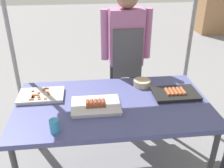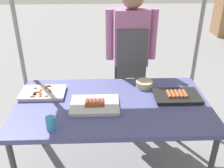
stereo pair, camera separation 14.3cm
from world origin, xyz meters
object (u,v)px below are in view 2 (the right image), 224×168
Objects in this scene: condiment_bowl at (144,84)px; vendor_woman at (131,51)px; drink_cup_near_edge at (51,123)px; tray_pork_links at (95,105)px; tray_grilled_sausages at (177,96)px; stall_table at (112,108)px; tray_meat_skewers at (43,93)px.

condiment_bowl is 0.46m from vendor_woman.
tray_pork_links is at bearing 43.04° from drink_cup_near_edge.
tray_grilled_sausages is 1.00× the size of tray_pork_links.
tray_pork_links is 0.56m from condiment_bowl.
condiment_bowl reaches higher than tray_grilled_sausages.
stall_table is 0.42m from condiment_bowl.
tray_meat_skewers is 3.87× the size of drink_cup_near_edge.
vendor_woman is (0.36, 0.76, 0.17)m from tray_pork_links.
tray_pork_links is at bearing -158.35° from stall_table.
stall_table is 0.56m from tray_grilled_sausages.
tray_grilled_sausages is 2.49× the size of condiment_bowl.
condiment_bowl is at bearing 101.25° from vendor_woman.
condiment_bowl is at bearing 36.33° from tray_pork_links.
tray_meat_skewers is at bearing -172.93° from condiment_bowl.
vendor_woman is at bearing 72.43° from stall_table.
tray_pork_links is at bearing -25.48° from tray_meat_skewers.
tray_pork_links is at bearing -143.67° from condiment_bowl.
vendor_woman is at bearing 57.39° from drink_cup_near_edge.
stall_table is 0.56m from drink_cup_near_edge.
tray_grilled_sausages is at bearing 21.84° from drink_cup_near_edge.
tray_pork_links is 0.41m from drink_cup_near_edge.
drink_cup_near_edge is at bearing -158.16° from tray_grilled_sausages.
condiment_bowl is 0.10× the size of vendor_woman.
tray_pork_links is 0.86m from vendor_woman.
condiment_bowl is 0.96m from drink_cup_near_edge.
condiment_bowl is at bearing 41.74° from stall_table.
tray_grilled_sausages is at bearing 117.53° from vendor_woman.
stall_table is 10.20× the size of condiment_bowl.
tray_meat_skewers is at bearing 154.52° from tray_pork_links.
stall_table is 4.10× the size of tray_grilled_sausages.
condiment_bowl is at bearing 139.60° from tray_grilled_sausages.
stall_table is 0.77m from vendor_woman.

